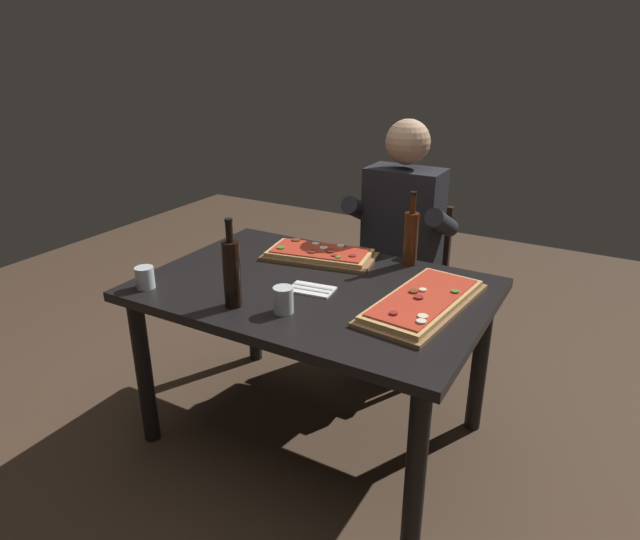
% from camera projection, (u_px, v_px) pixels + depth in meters
% --- Properties ---
extents(ground_plane, '(6.40, 6.40, 0.00)m').
position_uv_depth(ground_plane, '(315.00, 432.00, 2.57)').
color(ground_plane, '#4C3828').
extents(dining_table, '(1.40, 0.96, 0.74)m').
position_uv_depth(dining_table, '(314.00, 306.00, 2.33)').
color(dining_table, black).
rests_on(dining_table, ground_plane).
extents(pizza_rectangular_front, '(0.54, 0.34, 0.05)m').
position_uv_depth(pizza_rectangular_front, '(320.00, 254.00, 2.58)').
color(pizza_rectangular_front, brown).
rests_on(pizza_rectangular_front, dining_table).
extents(pizza_rectangular_left, '(0.34, 0.64, 0.05)m').
position_uv_depth(pizza_rectangular_left, '(423.00, 302.00, 2.10)').
color(pizza_rectangular_left, olive).
rests_on(pizza_rectangular_left, dining_table).
extents(wine_bottle_dark, '(0.07, 0.07, 0.34)m').
position_uv_depth(wine_bottle_dark, '(232.00, 272.00, 2.07)').
color(wine_bottle_dark, black).
rests_on(wine_bottle_dark, dining_table).
extents(oil_bottle_amber, '(0.06, 0.06, 0.33)m').
position_uv_depth(oil_bottle_amber, '(411.00, 237.00, 2.47)').
color(oil_bottle_amber, '#47230F').
rests_on(oil_bottle_amber, dining_table).
extents(tumbler_near_camera, '(0.08, 0.08, 0.10)m').
position_uv_depth(tumbler_near_camera, '(283.00, 301.00, 2.05)').
color(tumbler_near_camera, silver).
rests_on(tumbler_near_camera, dining_table).
extents(tumbler_far_side, '(0.08, 0.08, 0.09)m').
position_uv_depth(tumbler_far_side, '(145.00, 279.00, 2.26)').
color(tumbler_far_side, silver).
rests_on(tumbler_far_side, dining_table).
extents(napkin_cutlery_set, '(0.19, 0.13, 0.01)m').
position_uv_depth(napkin_cutlery_set, '(312.00, 289.00, 2.25)').
color(napkin_cutlery_set, white).
rests_on(napkin_cutlery_set, dining_table).
extents(diner_chair, '(0.44, 0.44, 0.87)m').
position_uv_depth(diner_chair, '(405.00, 276.00, 3.04)').
color(diner_chair, black).
rests_on(diner_chair, ground_plane).
extents(seated_diner, '(0.53, 0.41, 1.33)m').
position_uv_depth(seated_diner, '(399.00, 237.00, 2.85)').
color(seated_diner, '#23232D').
rests_on(seated_diner, ground_plane).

